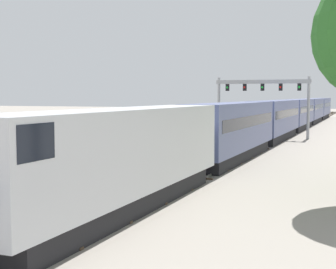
# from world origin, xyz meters

# --- Properties ---
(ground_plane) EXTENTS (400.00, 400.00, 0.00)m
(ground_plane) POSITION_xyz_m (0.00, 0.00, 0.00)
(ground_plane) COLOR gray
(track_main) EXTENTS (2.60, 200.00, 0.16)m
(track_main) POSITION_xyz_m (2.00, 60.00, 0.07)
(track_main) COLOR slate
(track_main) RESTS_ON ground
(track_near) EXTENTS (2.60, 160.00, 0.16)m
(track_near) POSITION_xyz_m (-3.50, 40.00, 0.07)
(track_near) COLOR slate
(track_near) RESTS_ON ground
(passenger_train) EXTENTS (3.04, 124.25, 4.80)m
(passenger_train) POSITION_xyz_m (2.00, 55.83, 2.61)
(passenger_train) COLOR silver
(passenger_train) RESTS_ON ground
(signal_gantry) EXTENTS (12.10, 0.49, 7.75)m
(signal_gantry) POSITION_xyz_m (-0.25, 48.03, 5.71)
(signal_gantry) COLOR #999BA0
(signal_gantry) RESTS_ON ground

